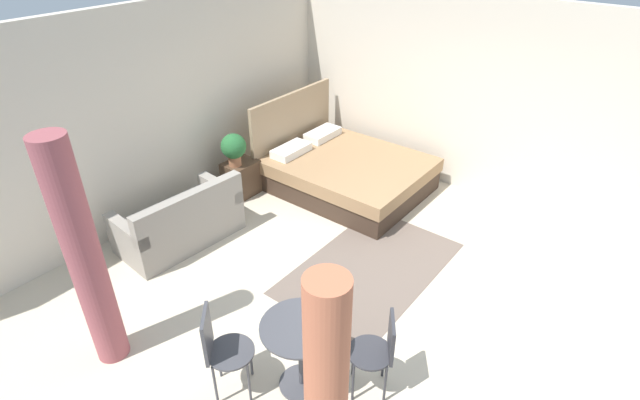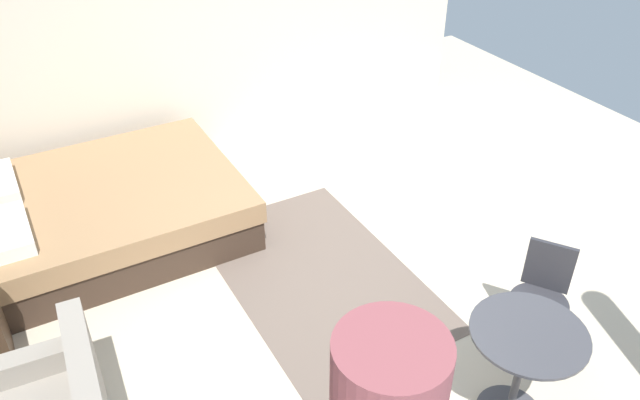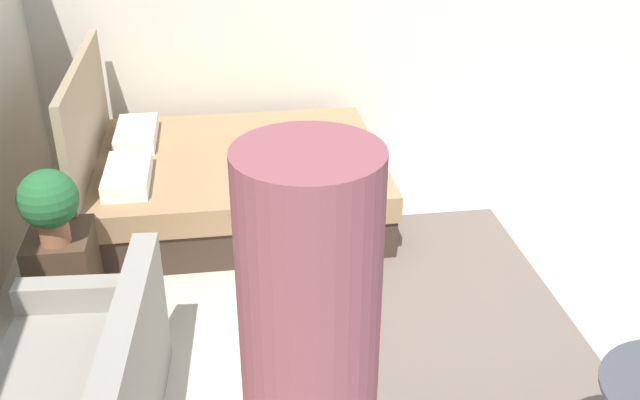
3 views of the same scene
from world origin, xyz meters
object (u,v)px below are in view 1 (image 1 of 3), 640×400
object	(u,v)px
cafe_chair_near_window	(380,348)
bed	(344,170)
nightstand	(241,178)
balcony_table	(301,344)
potted_plant	(234,148)
cafe_chair_near_couch	(220,346)
couch	(181,223)

from	to	relation	value
cafe_chair_near_window	bed	bearing A→B (deg)	40.40
nightstand	bed	bearing A→B (deg)	-44.56
balcony_table	cafe_chair_near_window	size ratio (longest dim) A/B	0.87
potted_plant	cafe_chair_near_window	xyz separation A→B (m)	(-1.62, -3.51, -0.29)
potted_plant	balcony_table	bearing A→B (deg)	-124.30
cafe_chair_near_window	cafe_chair_near_couch	world-z (taller)	cafe_chair_near_couch
couch	cafe_chair_near_couch	bearing A→B (deg)	-119.67
potted_plant	cafe_chair_near_couch	bearing A→B (deg)	-135.58
nightstand	cafe_chair_near_couch	size ratio (longest dim) A/B	0.57
balcony_table	nightstand	bearing A→B (deg)	54.50
bed	nightstand	distance (m)	1.57
couch	cafe_chair_near_couch	world-z (taller)	cafe_chair_near_couch
nightstand	cafe_chair_near_couch	world-z (taller)	cafe_chair_near_couch
nightstand	cafe_chair_near_window	distance (m)	3.92
balcony_table	couch	bearing A→B (deg)	74.15
cafe_chair_near_couch	bed	bearing A→B (deg)	19.85
couch	cafe_chair_near_window	size ratio (longest dim) A/B	1.85
nightstand	cafe_chair_near_window	bearing A→B (deg)	-116.00
cafe_chair_near_window	cafe_chair_near_couch	size ratio (longest dim) A/B	0.91
nightstand	potted_plant	distance (m)	0.56
potted_plant	cafe_chair_near_window	world-z (taller)	potted_plant
bed	nightstand	size ratio (longest dim) A/B	4.29
bed	nightstand	xyz separation A→B (m)	(-1.12, 1.10, -0.02)
bed	potted_plant	bearing A→B (deg)	138.18
balcony_table	potted_plant	bearing A→B (deg)	55.70
balcony_table	bed	bearing A→B (deg)	29.80
cafe_chair_near_window	cafe_chair_near_couch	bearing A→B (deg)	128.54
bed	potted_plant	world-z (taller)	bed
couch	potted_plant	distance (m)	1.38
bed	couch	xyz separation A→B (m)	(-2.47, 0.82, -0.01)
cafe_chair_near_couch	nightstand	bearing A→B (deg)	43.43
nightstand	potted_plant	bearing A→B (deg)	-173.45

